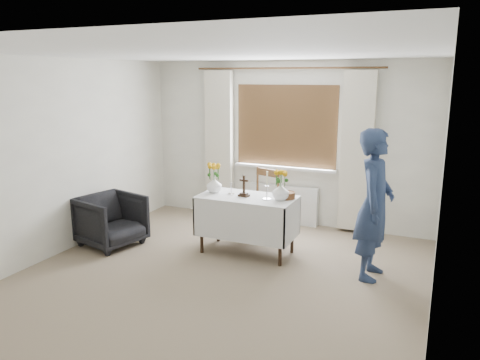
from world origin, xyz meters
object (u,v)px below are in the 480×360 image
at_px(flower_vase_left, 214,185).
at_px(flower_vase_right, 281,191).
at_px(wooden_chair, 259,203).
at_px(person, 374,205).
at_px(armchair, 111,221).
at_px(altar_table, 247,225).
at_px(wooden_cross, 244,186).

bearing_deg(flower_vase_left, flower_vase_right, -0.77).
bearing_deg(wooden_chair, person, -7.95).
bearing_deg(person, flower_vase_right, 86.64).
height_order(person, flower_vase_right, person).
height_order(armchair, flower_vase_left, flower_vase_left).
xyz_separation_m(wooden_chair, flower_vase_left, (-0.37, -0.69, 0.38)).
bearing_deg(person, flower_vase_left, 88.65).
bearing_deg(armchair, altar_table, -61.40).
bearing_deg(altar_table, wooden_cross, -157.40).
bearing_deg(flower_vase_right, flower_vase_left, 179.23).
bearing_deg(altar_table, wooden_chair, 98.96).
height_order(altar_table, armchair, altar_table).
height_order(altar_table, person, person).
distance_m(altar_table, armchair, 1.87).
bearing_deg(wooden_chair, wooden_cross, -66.61).
xyz_separation_m(person, flower_vase_left, (-2.08, 0.12, 0.01)).
relative_size(altar_table, wooden_cross, 4.41).
bearing_deg(altar_table, flower_vase_left, 177.31).
bearing_deg(wooden_cross, altar_table, 30.56).
bearing_deg(flower_vase_left, altar_table, -2.69).
height_order(altar_table, flower_vase_right, flower_vase_right).
bearing_deg(flower_vase_right, armchair, -167.56).
bearing_deg(wooden_cross, flower_vase_left, -176.94).
relative_size(altar_table, wooden_chair, 1.29).
relative_size(wooden_chair, flower_vase_right, 4.42).
relative_size(armchair, flower_vase_right, 3.52).
relative_size(person, flower_vase_right, 7.87).
relative_size(altar_table, person, 0.72).
height_order(armchair, wooden_cross, wooden_cross).
height_order(altar_table, flower_vase_left, flower_vase_left).
relative_size(altar_table, armchair, 1.62).
bearing_deg(flower_vase_left, wooden_cross, -4.90).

